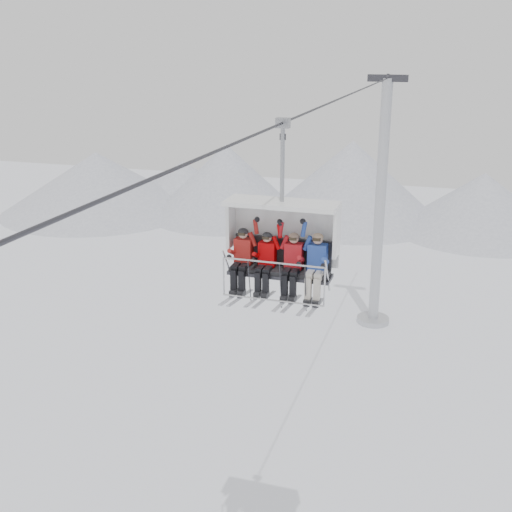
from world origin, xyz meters
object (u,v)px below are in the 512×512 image
(chairlift_carrier, at_px, (283,236))
(skier_far_right, at_px, (316,264))
(skier_center_right, at_px, (293,262))
(skier_far_left, at_px, (242,257))
(skier_center_left, at_px, (266,261))
(lift_tower_right, at_px, (379,223))

(chairlift_carrier, distance_m, skier_far_right, 1.04)
(chairlift_carrier, xyz_separation_m, skier_center_right, (0.32, -0.31, -0.51))
(skier_far_left, distance_m, skier_center_left, 0.58)
(skier_center_right, bearing_deg, chairlift_carrier, 135.60)
(chairlift_carrier, bearing_deg, skier_far_right, -19.57)
(skier_center_left, distance_m, skier_far_right, 1.18)
(skier_center_right, bearing_deg, skier_far_left, 179.96)
(skier_far_left, bearing_deg, skier_far_right, 0.14)
(chairlift_carrier, bearing_deg, skier_center_right, -44.40)
(skier_far_left, xyz_separation_m, skier_center_right, (1.21, -0.00, -0.00))
(chairlift_carrier, height_order, skier_far_left, chairlift_carrier)
(skier_center_left, relative_size, skier_center_right, 1.00)
(lift_tower_right, distance_m, skier_far_right, 20.73)
(skier_far_left, relative_size, skier_center_right, 1.00)
(skier_center_left, height_order, skier_far_right, skier_far_right)
(skier_far_left, bearing_deg, skier_center_right, -0.04)
(skier_center_left, bearing_deg, skier_far_left, 179.37)
(skier_far_left, distance_m, skier_center_right, 1.21)
(skier_center_left, bearing_deg, skier_center_right, 0.51)
(chairlift_carrier, bearing_deg, skier_center_left, -134.66)
(lift_tower_right, height_order, chairlift_carrier, lift_tower_right)
(skier_far_right, bearing_deg, skier_center_left, -179.49)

